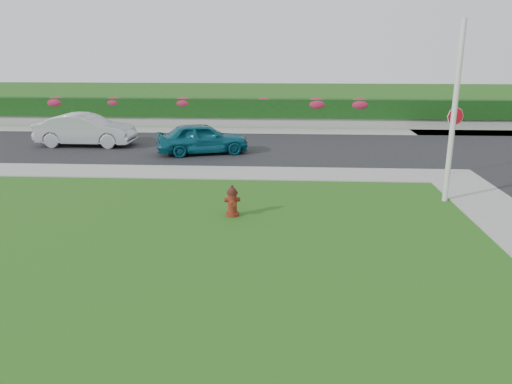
# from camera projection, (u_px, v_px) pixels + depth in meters

# --- Properties ---
(ground) EXTENTS (120.00, 120.00, 0.00)m
(ground) POSITION_uv_depth(u_px,v_px,m) (244.00, 279.00, 10.31)
(ground) COLOR black
(ground) RESTS_ON ground
(street_far) EXTENTS (26.00, 8.00, 0.04)m
(street_far) POSITION_uv_depth(u_px,v_px,m) (165.00, 147.00, 24.02)
(street_far) COLOR black
(street_far) RESTS_ON ground
(sidewalk_far) EXTENTS (24.00, 2.00, 0.04)m
(sidewalk_far) POSITION_uv_depth(u_px,v_px,m) (109.00, 171.00, 19.28)
(sidewalk_far) COLOR gray
(sidewalk_far) RESTS_ON ground
(curb_corner) EXTENTS (2.00, 2.00, 0.04)m
(curb_corner) POSITION_uv_depth(u_px,v_px,m) (451.00, 176.00, 18.54)
(curb_corner) COLOR gray
(curb_corner) RESTS_ON ground
(sidewalk_beyond) EXTENTS (34.00, 2.00, 0.04)m
(sidewalk_beyond) POSITION_uv_depth(u_px,v_px,m) (254.00, 131.00, 28.58)
(sidewalk_beyond) COLOR gray
(sidewalk_beyond) RESTS_ON ground
(retaining_wall) EXTENTS (34.00, 0.40, 0.60)m
(retaining_wall) POSITION_uv_depth(u_px,v_px,m) (256.00, 122.00, 29.94)
(retaining_wall) COLOR gray
(retaining_wall) RESTS_ON ground
(hedge) EXTENTS (32.00, 0.90, 1.10)m
(hedge) POSITION_uv_depth(u_px,v_px,m) (256.00, 108.00, 29.80)
(hedge) COLOR black
(hedge) RESTS_ON retaining_wall
(fire_hydrant) EXTENTS (0.47, 0.44, 0.89)m
(fire_hydrant) POSITION_uv_depth(u_px,v_px,m) (232.00, 201.00, 14.09)
(fire_hydrant) COLOR #58190D
(fire_hydrant) RESTS_ON ground
(sedan_teal) EXTENTS (4.34, 2.74, 1.38)m
(sedan_teal) POSITION_uv_depth(u_px,v_px,m) (202.00, 138.00, 22.22)
(sedan_teal) COLOR #0D556A
(sedan_teal) RESTS_ON street_far
(sedan_silver) EXTENTS (4.68, 1.70, 1.53)m
(sedan_silver) POSITION_uv_depth(u_px,v_px,m) (86.00, 130.00, 24.00)
(sedan_silver) COLOR #AEB0B6
(sedan_silver) RESTS_ON street_far
(utility_pole) EXTENTS (0.16, 0.16, 5.42)m
(utility_pole) POSITION_uv_depth(u_px,v_px,m) (454.00, 114.00, 14.84)
(utility_pole) COLOR silver
(utility_pole) RESTS_ON ground
(stop_sign) EXTENTS (0.66, 0.25, 2.54)m
(stop_sign) POSITION_uv_depth(u_px,v_px,m) (454.00, 125.00, 18.27)
(stop_sign) COLOR slate
(stop_sign) RESTS_ON ground
(flower_clump_a) EXTENTS (1.40, 0.90, 0.70)m
(flower_clump_a) POSITION_uv_depth(u_px,v_px,m) (57.00, 102.00, 30.32)
(flower_clump_a) COLOR #BE2041
(flower_clump_a) RESTS_ON hedge
(flower_clump_b) EXTENTS (1.25, 0.80, 0.62)m
(flower_clump_b) POSITION_uv_depth(u_px,v_px,m) (114.00, 102.00, 30.11)
(flower_clump_b) COLOR #BE2041
(flower_clump_b) RESTS_ON hedge
(flower_clump_c) EXTENTS (1.31, 0.84, 0.66)m
(flower_clump_c) POSITION_uv_depth(u_px,v_px,m) (184.00, 103.00, 29.87)
(flower_clump_c) COLOR #BE2041
(flower_clump_c) RESTS_ON hedge
(flower_clump_d) EXTENTS (1.09, 0.70, 0.55)m
(flower_clump_d) POSITION_uv_depth(u_px,v_px,m) (264.00, 103.00, 29.59)
(flower_clump_d) COLOR #BE2041
(flower_clump_d) RESTS_ON hedge
(flower_clump_e) EXTENTS (1.44, 0.93, 0.72)m
(flower_clump_e) POSITION_uv_depth(u_px,v_px,m) (317.00, 104.00, 29.43)
(flower_clump_e) COLOR #BE2041
(flower_clump_e) RESTS_ON hedge
(flower_clump_f) EXTENTS (1.44, 0.93, 0.72)m
(flower_clump_f) POSITION_uv_depth(u_px,v_px,m) (359.00, 104.00, 29.28)
(flower_clump_f) COLOR #BE2041
(flower_clump_f) RESTS_ON hedge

